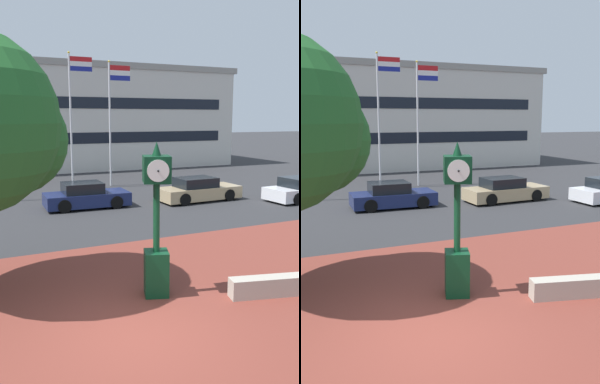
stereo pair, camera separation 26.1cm
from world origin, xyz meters
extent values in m
plane|color=#2D2D30|center=(0.00, 0.00, 0.00)|extent=(200.00, 200.00, 0.00)
cube|color=brown|center=(0.00, 1.03, 0.00)|extent=(44.00, 10.05, 0.01)
cube|color=#ADA393|center=(4.38, 0.14, 0.25)|extent=(3.20, 1.16, 0.50)
cube|color=#0C381E|center=(1.26, 1.52, 0.58)|extent=(0.75, 0.75, 1.15)
cylinder|color=#0C381E|center=(1.26, 1.52, 2.02)|extent=(0.16, 0.16, 1.74)
cube|color=#0C381E|center=(1.26, 1.52, 3.22)|extent=(0.82, 0.82, 0.65)
cylinder|color=white|center=(1.37, 1.84, 3.22)|extent=(0.50, 0.20, 0.52)
sphere|color=black|center=(1.38, 1.86, 3.22)|extent=(0.05, 0.05, 0.05)
cylinder|color=white|center=(1.15, 1.20, 3.22)|extent=(0.50, 0.20, 0.52)
sphere|color=black|center=(1.15, 1.18, 3.22)|extent=(0.05, 0.05, 0.05)
cone|color=#0C381E|center=(1.26, 1.52, 3.72)|extent=(0.23, 0.23, 0.34)
sphere|color=#236028|center=(-1.72, 4.32, 3.85)|extent=(3.00, 3.00, 3.00)
cylinder|color=black|center=(12.54, 10.19, 0.32)|extent=(0.65, 0.25, 0.64)
cylinder|color=black|center=(12.62, 8.52, 0.32)|extent=(0.65, 0.25, 0.64)
cube|color=tan|center=(8.66, 11.68, 0.44)|extent=(4.60, 1.93, 0.64)
cube|color=black|center=(8.44, 11.67, 1.00)|extent=(2.14, 1.59, 0.56)
cylinder|color=black|center=(10.03, 12.55, 0.32)|extent=(0.65, 0.25, 0.64)
cylinder|color=black|center=(10.10, 10.92, 0.32)|extent=(0.65, 0.25, 0.64)
cylinder|color=black|center=(7.23, 12.43, 0.32)|extent=(0.65, 0.25, 0.64)
cylinder|color=black|center=(7.29, 10.80, 0.32)|extent=(0.65, 0.25, 0.64)
cube|color=navy|center=(2.62, 12.47, 0.44)|extent=(4.22, 1.95, 0.64)
cube|color=black|center=(2.42, 12.47, 1.00)|extent=(1.97, 1.61, 0.56)
cylinder|color=black|center=(3.94, 13.25, 0.32)|extent=(0.65, 0.24, 0.64)
cylinder|color=black|center=(3.88, 11.58, 0.32)|extent=(0.65, 0.24, 0.64)
cylinder|color=black|center=(1.37, 13.35, 0.32)|extent=(0.65, 0.24, 0.64)
cylinder|color=black|center=(1.30, 11.68, 0.32)|extent=(0.65, 0.24, 0.64)
cylinder|color=silver|center=(3.42, 18.43, 4.13)|extent=(0.12, 0.12, 8.27)
sphere|color=gold|center=(3.42, 18.43, 8.33)|extent=(0.14, 0.14, 0.14)
cube|color=red|center=(4.18, 18.43, 7.98)|extent=(1.38, 0.02, 0.29)
cube|color=white|center=(4.18, 18.43, 7.69)|extent=(1.38, 0.02, 0.29)
cube|color=navy|center=(4.18, 18.43, 7.40)|extent=(1.38, 0.02, 0.29)
cylinder|color=silver|center=(5.98, 18.43, 3.94)|extent=(0.12, 0.12, 7.87)
sphere|color=gold|center=(5.98, 18.43, 7.93)|extent=(0.14, 0.14, 0.14)
cube|color=red|center=(6.72, 18.43, 7.57)|extent=(1.36, 0.02, 0.31)
cube|color=white|center=(6.72, 18.43, 7.26)|extent=(1.36, 0.02, 0.31)
cube|color=navy|center=(6.72, 18.43, 6.94)|extent=(1.36, 0.02, 0.31)
cube|color=beige|center=(5.16, 30.75, 4.22)|extent=(30.95, 10.30, 8.43)
cube|color=gray|center=(5.16, 30.75, 8.68)|extent=(31.57, 10.50, 0.50)
cube|color=black|center=(5.16, 25.58, 2.81)|extent=(27.86, 0.04, 0.90)
cube|color=black|center=(5.16, 25.58, 5.62)|extent=(27.86, 0.04, 0.90)
camera|label=1|loc=(-3.07, -7.56, 4.44)|focal=39.22mm
camera|label=2|loc=(-2.83, -7.66, 4.44)|focal=39.22mm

